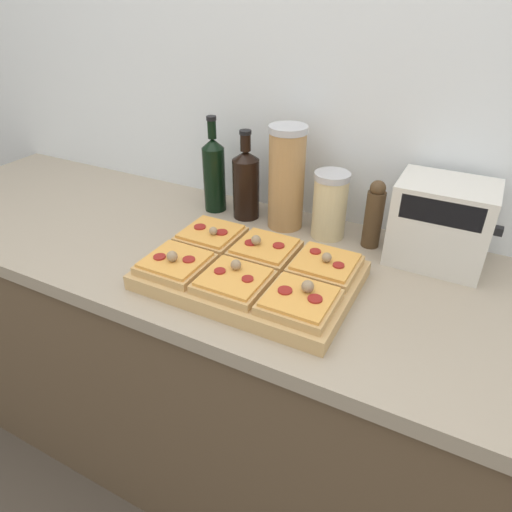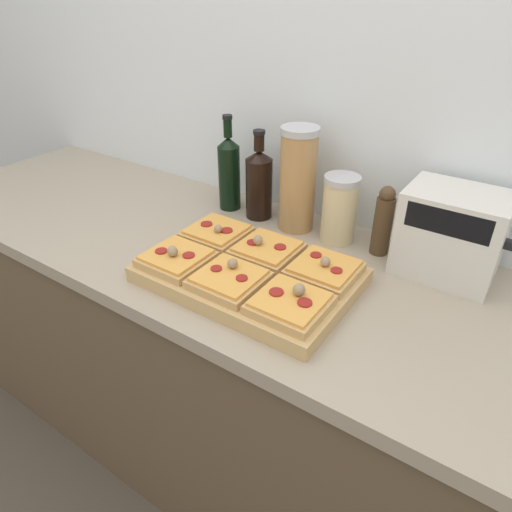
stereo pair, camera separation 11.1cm
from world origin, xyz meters
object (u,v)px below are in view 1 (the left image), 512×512
(grain_jar_short, at_px, (330,205))
(toaster_oven, at_px, (441,223))
(cutting_board, at_px, (250,275))
(pepper_mill, at_px, (374,215))
(wine_bottle, at_px, (246,183))
(grain_jar_tall, at_px, (286,178))
(olive_oil_bottle, at_px, (214,173))

(grain_jar_short, bearing_deg, toaster_oven, -0.18)
(grain_jar_short, bearing_deg, cutting_board, -105.45)
(cutting_board, relative_size, toaster_oven, 1.96)
(cutting_board, distance_m, pepper_mill, 0.38)
(wine_bottle, distance_m, pepper_mill, 0.39)
(wine_bottle, xyz_separation_m, grain_jar_short, (0.27, 0.00, -0.01))
(wine_bottle, distance_m, grain_jar_tall, 0.14)
(grain_jar_short, bearing_deg, wine_bottle, -180.00)
(olive_oil_bottle, xyz_separation_m, pepper_mill, (0.50, 0.00, -0.03))
(grain_jar_tall, relative_size, pepper_mill, 1.56)
(grain_jar_short, relative_size, toaster_oven, 0.74)
(wine_bottle, xyz_separation_m, toaster_oven, (0.56, -0.00, -0.00))
(cutting_board, bearing_deg, pepper_mill, 55.88)
(grain_jar_tall, bearing_deg, grain_jar_short, 0.00)
(pepper_mill, distance_m, toaster_oven, 0.17)
(grain_jar_short, bearing_deg, pepper_mill, 0.00)
(grain_jar_short, xyz_separation_m, pepper_mill, (0.12, 0.00, -0.00))
(grain_jar_tall, distance_m, pepper_mill, 0.27)
(olive_oil_bottle, height_order, wine_bottle, olive_oil_bottle)
(wine_bottle, bearing_deg, olive_oil_bottle, 180.00)
(toaster_oven, bearing_deg, grain_jar_short, 179.82)
(olive_oil_bottle, bearing_deg, cutting_board, -46.77)
(cutting_board, height_order, pepper_mill, pepper_mill)
(grain_jar_tall, bearing_deg, cutting_board, -81.12)
(cutting_board, bearing_deg, toaster_oven, 39.26)
(olive_oil_bottle, bearing_deg, pepper_mill, 0.00)
(olive_oil_bottle, bearing_deg, wine_bottle, 0.00)
(cutting_board, height_order, olive_oil_bottle, olive_oil_bottle)
(pepper_mill, bearing_deg, toaster_oven, -0.31)
(olive_oil_bottle, distance_m, grain_jar_short, 0.38)
(olive_oil_bottle, relative_size, grain_jar_short, 1.55)
(grain_jar_tall, relative_size, toaster_oven, 1.17)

